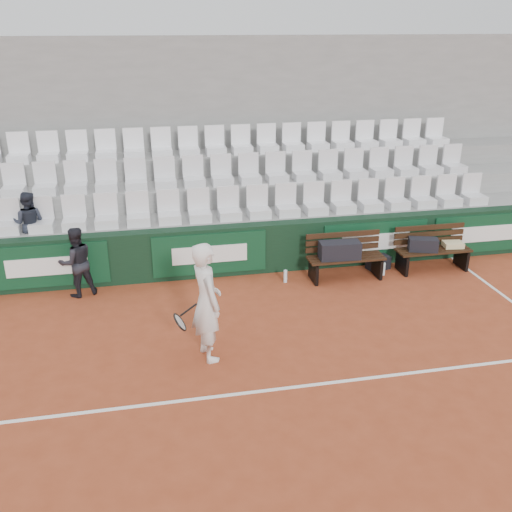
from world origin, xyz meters
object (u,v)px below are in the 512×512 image
at_px(sports_bag_right, 423,245).
at_px(water_bottle_far, 383,269).
at_px(ball_kid, 76,262).
at_px(spectator_c, 26,200).
at_px(sports_bag_ground, 378,263).
at_px(bench_right, 432,259).
at_px(water_bottle_near, 285,276).
at_px(bench_left, 345,268).
at_px(tennis_player, 206,302).
at_px(sports_bag_left, 340,250).

relative_size(sports_bag_right, water_bottle_far, 2.19).
bearing_deg(ball_kid, water_bottle_far, 156.64).
bearing_deg(spectator_c, sports_bag_ground, -179.85).
distance_m(bench_right, spectator_c, 7.99).
relative_size(sports_bag_ground, water_bottle_near, 1.77).
bearing_deg(bench_left, tennis_player, -142.63).
relative_size(sports_bag_right, spectator_c, 0.46).
bearing_deg(sports_bag_ground, bench_right, -14.11).
distance_m(sports_bag_ground, ball_kid, 5.89).
relative_size(sports_bag_right, sports_bag_ground, 1.26).
relative_size(bench_right, water_bottle_near, 5.96).
xyz_separation_m(sports_bag_ground, tennis_player, (-3.80, -2.59, 0.78)).
bearing_deg(sports_bag_left, water_bottle_near, 175.58).
distance_m(bench_left, spectator_c, 6.20).
bearing_deg(tennis_player, bench_right, 25.66).
bearing_deg(ball_kid, bench_left, 156.22).
bearing_deg(bench_left, bench_right, 1.56).
bearing_deg(bench_left, spectator_c, 168.67).
bearing_deg(water_bottle_far, sports_bag_right, 1.25).
bearing_deg(water_bottle_far, tennis_player, -148.94).
xyz_separation_m(sports_bag_left, water_bottle_near, (-1.04, 0.08, -0.49)).
distance_m(water_bottle_near, ball_kid, 3.89).
distance_m(bench_left, sports_bag_left, 0.42).
relative_size(water_bottle_near, ball_kid, 0.19).
height_order(sports_bag_right, tennis_player, tennis_player).
bearing_deg(sports_bag_ground, spectator_c, 172.61).
height_order(sports_bag_right, sports_bag_ground, sports_bag_right).
relative_size(sports_bag_left, water_bottle_near, 3.10).
bearing_deg(water_bottle_near, ball_kid, 176.80).
xyz_separation_m(bench_left, bench_right, (1.86, 0.05, 0.00)).
xyz_separation_m(sports_bag_right, spectator_c, (-7.53, 1.17, 1.02)).
bearing_deg(spectator_c, water_bottle_far, 177.52).
relative_size(bench_right, spectator_c, 1.24).
distance_m(tennis_player, spectator_c, 4.60).
height_order(sports_bag_left, spectator_c, spectator_c).
height_order(sports_bag_ground, water_bottle_near, sports_bag_ground).
distance_m(sports_bag_right, sports_bag_ground, 0.95).
height_order(sports_bag_left, sports_bag_ground, sports_bag_left).
bearing_deg(water_bottle_near, sports_bag_ground, 7.40).
height_order(bench_right, spectator_c, spectator_c).
distance_m(sports_bag_left, sports_bag_right, 1.76).
xyz_separation_m(sports_bag_left, sports_bag_ground, (0.97, 0.34, -0.48)).
distance_m(bench_right, sports_bag_left, 2.05).
relative_size(water_bottle_far, spectator_c, 0.21).
bearing_deg(tennis_player, bench_left, 37.37).
bearing_deg(tennis_player, sports_bag_right, 26.57).
bearing_deg(water_bottle_far, sports_bag_ground, 86.12).
bearing_deg(ball_kid, sports_bag_right, 157.11).
bearing_deg(sports_bag_ground, water_bottle_near, -172.60).
distance_m(sports_bag_ground, tennis_player, 4.66).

